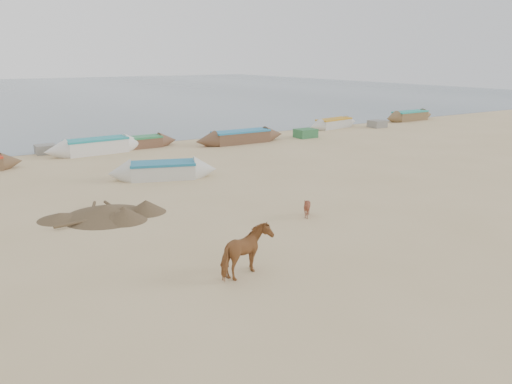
{
  "coord_description": "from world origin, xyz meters",
  "views": [
    {
      "loc": [
        -9.52,
        -11.13,
        5.86
      ],
      "look_at": [
        0.0,
        4.0,
        1.0
      ],
      "focal_mm": 35.0,
      "sensor_mm": 36.0,
      "label": 1
    }
  ],
  "objects": [
    {
      "name": "sea",
      "position": [
        0.0,
        82.0,
        0.01
      ],
      "size": [
        160.0,
        160.0,
        0.0
      ],
      "primitive_type": "plane",
      "color": "slate",
      "rests_on": "ground"
    },
    {
      "name": "cow_adult",
      "position": [
        -2.98,
        -0.22,
        0.71
      ],
      "size": [
        1.83,
        1.3,
        1.41
      ],
      "primitive_type": "imported",
      "rotation": [
        0.0,
        0.0,
        1.93
      ],
      "color": "brown",
      "rests_on": "ground"
    },
    {
      "name": "debris_pile",
      "position": [
        -4.74,
        7.17,
        0.23
      ],
      "size": [
        4.24,
        4.24,
        0.46
      ],
      "primitive_type": "cone",
      "rotation": [
        0.0,
        0.0,
        -0.41
      ],
      "color": "brown",
      "rests_on": "ground"
    },
    {
      "name": "beach_clutter",
      "position": [
        4.11,
        19.16,
        0.3
      ],
      "size": [
        43.3,
        5.32,
        0.64
      ],
      "color": "#336F32",
      "rests_on": "ground"
    },
    {
      "name": "ground",
      "position": [
        0.0,
        0.0,
        0.0
      ],
      "size": [
        140.0,
        140.0,
        0.0
      ],
      "primitive_type": "plane",
      "color": "tan",
      "rests_on": "ground"
    },
    {
      "name": "near_canoe",
      "position": [
        -0.57,
        11.76,
        0.41
      ],
      "size": [
        5.47,
        3.09,
        0.83
      ],
      "primitive_type": null,
      "rotation": [
        0.0,
        0.0,
        -0.34
      ],
      "color": "beige",
      "rests_on": "ground"
    },
    {
      "name": "waterline_canoes",
      "position": [
        1.22,
        20.03,
        0.43
      ],
      "size": [
        60.25,
        4.64,
        0.95
      ],
      "color": "brown",
      "rests_on": "ground"
    },
    {
      "name": "calf_front",
      "position": [
        1.62,
        2.99,
        0.39
      ],
      "size": [
        0.74,
        0.67,
        0.78
      ],
      "primitive_type": "imported",
      "rotation": [
        0.0,
        0.0,
        -1.52
      ],
      "color": "brown",
      "rests_on": "ground"
    }
  ]
}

